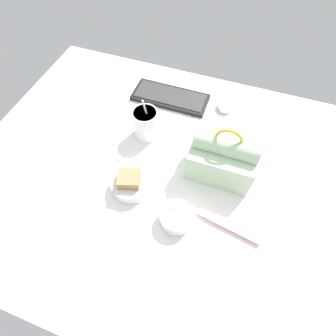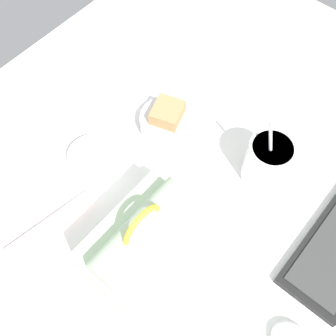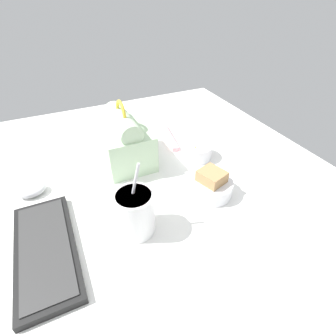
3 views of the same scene
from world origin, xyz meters
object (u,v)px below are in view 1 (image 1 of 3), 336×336
soup_cup (146,123)px  computer_mouse (225,106)px  keyboard (170,97)px  bento_bowl_snacks (176,217)px  lunch_bag (223,157)px  chopstick_case (229,226)px  bento_bowl_sandwich (130,184)px

soup_cup → computer_mouse: (25.58, 23.35, -4.51)cm
keyboard → bento_bowl_snacks: 54.89cm
lunch_bag → chopstick_case: (7.62, -19.74, -7.09)cm
lunch_bag → soup_cup: size_ratio=1.12×
keyboard → soup_cup: 21.96cm
lunch_bag → chopstick_case: bearing=-68.9°
keyboard → chopstick_case: 59.93cm
soup_cup → bento_bowl_sandwich: 24.58cm
lunch_bag → bento_bowl_sandwich: (-26.71, -17.08, -4.97)cm
keyboard → chopstick_case: keyboard is taller
lunch_bag → bento_bowl_sandwich: lunch_bag is taller
lunch_bag → computer_mouse: 31.40cm
bento_bowl_snacks → soup_cup: bearing=126.4°
lunch_bag → bento_bowl_snacks: lunch_bag is taller
lunch_bag → chopstick_case: 22.32cm
soup_cup → bento_bowl_snacks: 37.33cm
bento_bowl_snacks → computer_mouse: bento_bowl_snacks is taller
keyboard → lunch_bag: (28.26, -28.25, 6.88)cm
lunch_bag → bento_bowl_snacks: 25.01cm
chopstick_case → computer_mouse: bearing=104.1°
bento_bowl_snacks → chopstick_case: bearing=11.2°
lunch_bag → soup_cup: lunch_bag is taller
keyboard → bento_bowl_sandwich: bearing=-88.0°
bento_bowl_sandwich → bento_bowl_snacks: (18.22, -5.84, -0.33)cm
bento_bowl_snacks → chopstick_case: size_ratio=0.51×
lunch_bag → bento_bowl_snacks: (-8.49, -22.92, -5.30)cm
keyboard → soup_cup: size_ratio=1.66×
bento_bowl_sandwich → keyboard: bearing=92.0°
computer_mouse → bento_bowl_sandwich: bearing=-114.6°
soup_cup → bento_bowl_snacks: bearing=-53.6°
keyboard → bento_bowl_snacks: size_ratio=3.05×
bento_bowl_sandwich → computer_mouse: 52.19cm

